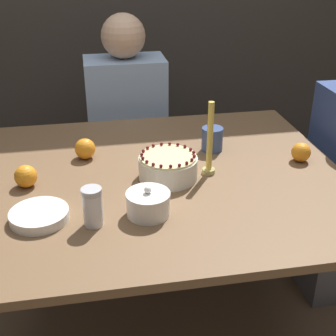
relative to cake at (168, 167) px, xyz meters
name	(u,v)px	position (x,y,z in m)	size (l,w,h in m)	color
ground_plane	(158,328)	(-0.04, 0.03, -0.81)	(12.00, 12.00, 0.00)	brown
dining_table	(156,199)	(-0.04, 0.03, -0.15)	(1.39, 1.17, 0.77)	brown
cake	(168,167)	(0.00, 0.00, 0.00)	(0.21, 0.21, 0.10)	white
sugar_bowl	(148,204)	(-0.10, -0.23, 0.00)	(0.14, 0.14, 0.10)	white
sugar_shaker	(93,207)	(-0.28, -0.26, 0.02)	(0.06, 0.06, 0.13)	white
plate_stack	(39,215)	(-0.44, -0.20, -0.03)	(0.18, 0.18, 0.03)	white
candle	(210,145)	(0.15, 0.01, 0.07)	(0.05, 0.05, 0.28)	tan
cup	(212,139)	(0.22, 0.21, 0.00)	(0.09, 0.09, 0.10)	#384C7F
orange_fruit_0	(26,176)	(-0.50, 0.03, 0.00)	(0.08, 0.08, 0.08)	orange
orange_fruit_1	(85,149)	(-0.29, 0.22, 0.00)	(0.08, 0.08, 0.08)	orange
orange_fruit_2	(301,152)	(0.53, 0.05, -0.01)	(0.07, 0.07, 0.07)	orange
person_man_blue_shirt	(128,146)	(-0.07, 0.81, -0.27)	(0.40, 0.34, 1.23)	#595960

